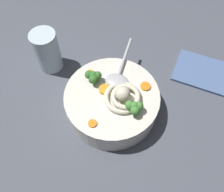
{
  "coord_description": "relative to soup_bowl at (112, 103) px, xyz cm",
  "views": [
    {
      "loc": [
        -6.52,
        -31.3,
        61.57
      ],
      "look_at": [
        -3.67,
        -0.3,
        11.13
      ],
      "focal_mm": 38.71,
      "sensor_mm": 36.0,
      "label": 1
    }
  ],
  "objects": [
    {
      "name": "carrot_slice_extra_b",
      "position": [
        -1.72,
        1.84,
        3.77
      ],
      "size": [
        2.81,
        2.81,
        0.78
      ],
      "primitive_type": "cylinder",
      "color": "orange",
      "rests_on": "soup_bowl"
    },
    {
      "name": "broccoli_floret_beside_noodles",
      "position": [
        -4.24,
        4.88,
        5.48
      ],
      "size": [
        4.23,
        3.64,
        3.34
      ],
      "color": "#7A9E60",
      "rests_on": "soup_bowl"
    },
    {
      "name": "soup_bowl",
      "position": [
        0.0,
        0.0,
        0.0
      ],
      "size": [
        23.88,
        23.88,
        7.0
      ],
      "color": "silver",
      "rests_on": "table_slab"
    },
    {
      "name": "carrot_slice_front",
      "position": [
        8.62,
        1.92,
        3.63
      ],
      "size": [
        2.56,
        2.56,
        0.5
      ],
      "primitive_type": "cylinder",
      "color": "orange",
      "rests_on": "soup_bowl"
    },
    {
      "name": "soup_spoon",
      "position": [
        2.04,
        5.18,
        4.18
      ],
      "size": [
        9.46,
        17.25,
        1.6
      ],
      "rotation": [
        0.0,
        0.0,
        1.2
      ],
      "color": "#B7B7BC",
      "rests_on": "soup_bowl"
    },
    {
      "name": "noodle_pile",
      "position": [
        2.65,
        -1.14,
        4.66
      ],
      "size": [
        10.18,
        9.98,
        4.09
      ],
      "color": "beige",
      "rests_on": "soup_bowl"
    },
    {
      "name": "broccoli_floret_beside_chili",
      "position": [
        4.72,
        -4.74,
        5.49
      ],
      "size": [
        4.25,
        3.66,
        3.36
      ],
      "color": "#7A9E60",
      "rests_on": "soup_bowl"
    },
    {
      "name": "carrot_slice_far",
      "position": [
        -5.05,
        7.15,
        3.62
      ],
      "size": [
        2.36,
        2.36,
        0.48
      ],
      "primitive_type": "cylinder",
      "color": "orange",
      "rests_on": "soup_bowl"
    },
    {
      "name": "carrot_slice_near_spoon",
      "position": [
        -5.14,
        -7.06,
        3.59
      ],
      "size": [
        2.04,
        2.04,
        0.42
      ],
      "primitive_type": "cylinder",
      "color": "orange",
      "rests_on": "soup_bowl"
    },
    {
      "name": "table_slab",
      "position": [
        3.67,
        0.3,
        -5.68
      ],
      "size": [
        111.15,
        111.15,
        4.14
      ],
      "primitive_type": "cube",
      "color": "#474C56",
      "rests_on": "ground"
    },
    {
      "name": "folded_napkin",
      "position": [
        28.16,
        9.7,
        -3.21
      ],
      "size": [
        20.63,
        18.76,
        0.8
      ],
      "primitive_type": "cube",
      "rotation": [
        0.0,
        0.0,
        -0.49
      ],
      "color": "#4C6693",
      "rests_on": "table_slab"
    },
    {
      "name": "drinking_glass",
      "position": [
        -16.84,
        17.06,
        2.59
      ],
      "size": [
        7.18,
        7.18,
        12.4
      ],
      "primitive_type": "cylinder",
      "color": "silver",
      "rests_on": "table_slab"
    }
  ]
}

